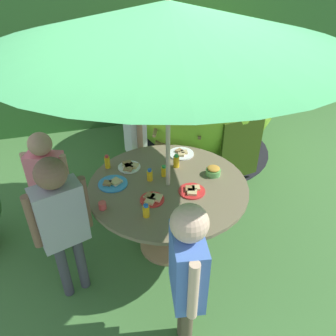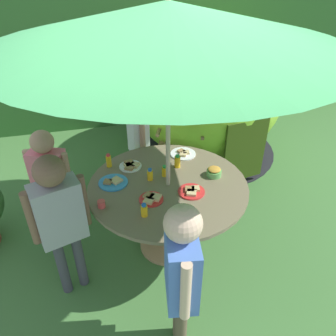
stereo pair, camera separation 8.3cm
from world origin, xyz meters
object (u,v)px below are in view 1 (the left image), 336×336
dome_tent (200,92)px  snack_bowl (213,171)px  plate_mid_right (181,153)px  child_in_white_shirt (135,137)px  child_in_pink_shirt (48,176)px  juice_bottle_center_back (146,211)px  juice_bottle_far_left (164,171)px  plate_center_front (113,183)px  wooden_chair (179,133)px  child_in_blue_shirt (187,267)px  plate_far_right (129,166)px  juice_bottle_near_left (176,161)px  garden_table (168,197)px  patio_umbrella (168,23)px  juice_bottle_back_edge (107,162)px  plate_front_edge (152,199)px  plate_near_right (192,191)px  child_in_grey_shirt (60,215)px  cup_near (102,205)px

dome_tent → snack_bowl: 1.75m
snack_bowl → plate_mid_right: snack_bowl is taller
child_in_white_shirt → child_in_pink_shirt: (-0.88, -0.52, 0.00)m
juice_bottle_center_back → juice_bottle_far_left: bearing=60.3°
plate_center_front → child_in_pink_shirt: bearing=154.5°
wooden_chair → child_in_blue_shirt: size_ratio=0.77×
plate_far_right → juice_bottle_near_left: bearing=-13.6°
plate_mid_right → juice_bottle_center_back: size_ratio=2.22×
garden_table → plate_center_front: plate_center_front is taller
patio_umbrella → dome_tent: patio_umbrella is taller
child_in_pink_shirt → juice_bottle_back_edge: child_in_pink_shirt is taller
child_in_white_shirt → juice_bottle_back_edge: (-0.35, -0.50, 0.05)m
plate_front_edge → plate_far_right: bearing=99.9°
plate_near_right → juice_bottle_center_back: 0.47m
garden_table → juice_bottle_center_back: bearing=-127.7°
child_in_pink_shirt → plate_far_right: child_in_pink_shirt is taller
child_in_grey_shirt → child_in_white_shirt: bearing=39.5°
patio_umbrella → child_in_grey_shirt: (-0.87, -0.27, -1.18)m
dome_tent → cup_near: (-1.50, -1.87, -0.08)m
patio_umbrella → child_in_white_shirt: (-0.11, 0.90, -1.26)m
juice_bottle_near_left → snack_bowl: bearing=-37.5°
wooden_chair → cup_near: 1.72m
child_in_pink_shirt → cup_near: size_ratio=19.27×
juice_bottle_back_edge → snack_bowl: bearing=-22.8°
plate_far_right → juice_bottle_near_left: (0.42, -0.10, 0.04)m
snack_bowl → plate_center_front: size_ratio=0.52×
child_in_pink_shirt → plate_front_edge: 0.98m
plate_mid_right → juice_bottle_near_left: 0.23m
plate_front_edge → plate_near_right: size_ratio=0.88×
juice_bottle_center_back → juice_bottle_back_edge: juice_bottle_back_edge is taller
child_in_white_shirt → juice_bottle_far_left: bearing=1.5°
child_in_grey_shirt → child_in_blue_shirt: child_in_grey_shirt is taller
child_in_blue_shirt → plate_near_right: 0.86m
garden_table → child_in_white_shirt: child_in_white_shirt is taller
child_in_grey_shirt → patio_umbrella: bearing=-0.0°
plate_far_right → plate_front_edge: bearing=-80.1°
wooden_chair → cup_near: (-1.04, -1.36, 0.20)m
child_in_white_shirt → child_in_blue_shirt: (-0.04, -1.85, 0.08)m
plate_near_right → juice_bottle_center_back: (-0.43, -0.19, 0.04)m
dome_tent → child_in_pink_shirt: bearing=-155.3°
garden_table → juice_bottle_back_edge: size_ratio=10.63×
child_in_blue_shirt → juice_bottle_back_edge: size_ratio=9.99×
garden_table → juice_bottle_center_back: 0.48m
child_in_white_shirt → snack_bowl: 1.02m
patio_umbrella → juice_bottle_far_left: patio_umbrella is taller
child_in_pink_shirt → snack_bowl: (1.41, -0.35, 0.02)m
cup_near → child_in_grey_shirt: bearing=-161.0°
dome_tent → juice_bottle_back_edge: dome_tent is taller
plate_near_right → juice_bottle_back_edge: juice_bottle_back_edge is taller
child_in_pink_shirt → child_in_blue_shirt: bearing=-36.8°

